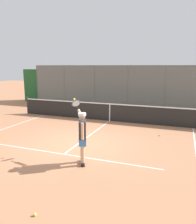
% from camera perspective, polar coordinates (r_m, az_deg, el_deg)
% --- Properties ---
extents(ground_plane, '(60.00, 60.00, 0.00)m').
position_cam_1_polar(ground_plane, '(8.77, -5.10, -8.07)').
color(ground_plane, '#B27551').
extents(court_line_markings, '(8.50, 9.28, 0.01)m').
position_cam_1_polar(court_line_markings, '(7.58, -10.02, -11.45)').
color(court_line_markings, white).
rests_on(court_line_markings, ground).
extents(fence_backdrop, '(18.01, 1.37, 3.00)m').
position_cam_1_polar(fence_backdrop, '(16.54, 8.02, 5.89)').
color(fence_backdrop, slate).
rests_on(fence_backdrop, ground).
extents(tennis_net, '(10.92, 0.09, 1.07)m').
position_cam_1_polar(tennis_net, '(12.21, 3.01, 0.01)').
color(tennis_net, '#2D2D2D').
rests_on(tennis_net, ground).
extents(tennis_player, '(0.89, 1.13, 1.89)m').
position_cam_1_polar(tennis_player, '(6.80, -4.05, -5.68)').
color(tennis_player, black).
rests_on(tennis_player, ground).
extents(tennis_ball_near_net, '(0.07, 0.07, 0.07)m').
position_cam_1_polar(tennis_ball_near_net, '(10.02, 15.43, -5.73)').
color(tennis_ball_near_net, '#C1D138').
rests_on(tennis_ball_near_net, ground).
extents(tennis_ball_near_baseline, '(0.07, 0.07, 0.07)m').
position_cam_1_polar(tennis_ball_near_baseline, '(5.10, -15.73, -23.77)').
color(tennis_ball_near_baseline, '#D6E042').
rests_on(tennis_ball_near_baseline, ground).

